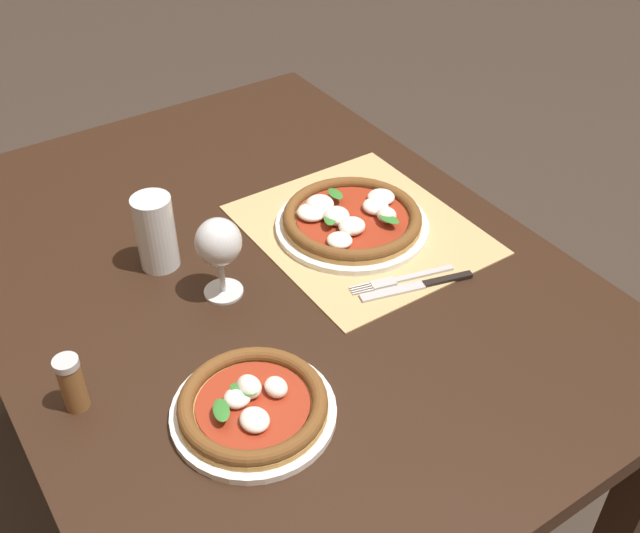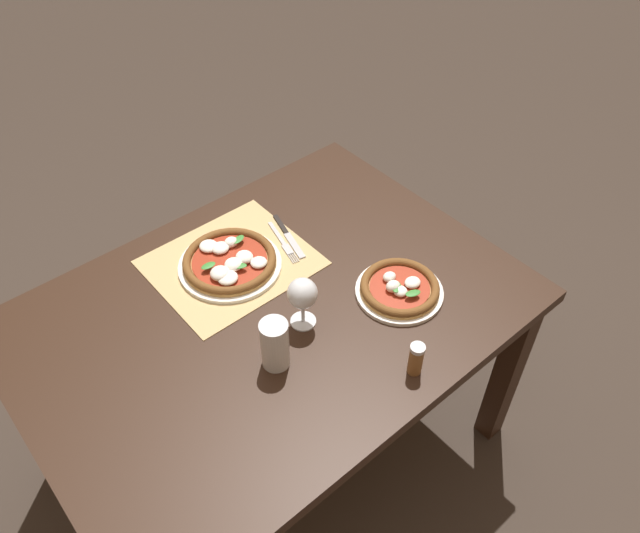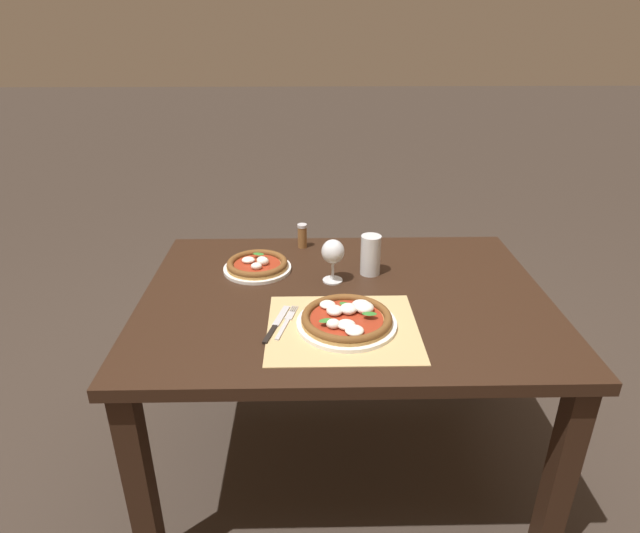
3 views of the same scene
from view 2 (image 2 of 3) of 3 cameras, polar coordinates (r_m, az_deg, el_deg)
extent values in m
plane|color=#382D26|center=(2.33, -3.50, -15.99)|extent=(24.00, 24.00, 0.00)
cube|color=black|center=(1.74, -4.53, -4.22)|extent=(1.35, 0.99, 0.04)
cube|color=black|center=(2.51, 1.09, 2.77)|extent=(0.07, 0.07, 0.70)
cube|color=black|center=(2.17, -24.59, -11.67)|extent=(0.07, 0.07, 0.70)
cube|color=black|center=(2.15, 16.76, -9.16)|extent=(0.07, 0.07, 0.70)
cube|color=tan|center=(1.86, -8.11, 0.36)|extent=(0.45, 0.39, 0.00)
cylinder|color=white|center=(1.84, -8.22, 0.14)|extent=(0.30, 0.30, 0.01)
cylinder|color=tan|center=(1.83, -8.25, 0.38)|extent=(0.27, 0.27, 0.01)
torus|color=brown|center=(1.82, -8.28, 0.60)|extent=(0.27, 0.27, 0.02)
cylinder|color=maroon|center=(1.83, -8.27, 0.53)|extent=(0.22, 0.22, 0.00)
ellipsoid|color=white|center=(1.85, -9.10, 1.69)|extent=(0.05, 0.05, 0.02)
ellipsoid|color=white|center=(1.86, -8.13, 2.22)|extent=(0.04, 0.04, 0.03)
ellipsoid|color=white|center=(1.79, -7.88, 0.20)|extent=(0.05, 0.05, 0.03)
ellipsoid|color=white|center=(1.80, -5.62, 0.37)|extent=(0.05, 0.05, 0.02)
ellipsoid|color=white|center=(1.76, -8.45, -1.02)|extent=(0.06, 0.06, 0.02)
ellipsoid|color=white|center=(1.81, -6.93, 0.87)|extent=(0.05, 0.05, 0.03)
ellipsoid|color=white|center=(1.77, -9.13, -0.62)|extent=(0.06, 0.06, 0.03)
ellipsoid|color=white|center=(1.87, -10.15, 1.85)|extent=(0.05, 0.06, 0.02)
ellipsoid|color=#337A2D|center=(1.86, -7.48, 2.48)|extent=(0.05, 0.04, 0.00)
ellipsoid|color=#337A2D|center=(1.79, -10.18, 0.09)|extent=(0.05, 0.03, 0.00)
ellipsoid|color=#337A2D|center=(1.78, -7.41, 0.07)|extent=(0.05, 0.05, 0.00)
cylinder|color=white|center=(1.76, 7.25, -2.31)|extent=(0.25, 0.25, 0.01)
cylinder|color=tan|center=(1.75, 7.28, -2.06)|extent=(0.22, 0.22, 0.01)
torus|color=brown|center=(1.75, 7.31, -1.84)|extent=(0.22, 0.22, 0.02)
cylinder|color=maroon|center=(1.75, 7.30, -1.92)|extent=(0.17, 0.17, 0.00)
ellipsoid|color=white|center=(1.76, 6.36, -0.95)|extent=(0.04, 0.03, 0.03)
ellipsoid|color=white|center=(1.73, 6.68, -1.81)|extent=(0.04, 0.04, 0.03)
ellipsoid|color=white|center=(1.73, 7.35, -2.25)|extent=(0.04, 0.04, 0.02)
ellipsoid|color=white|center=(1.75, 8.46, -1.46)|extent=(0.05, 0.04, 0.02)
ellipsoid|color=#337A2D|center=(1.71, 8.50, -2.43)|extent=(0.05, 0.04, 0.00)
ellipsoid|color=#337A2D|center=(1.72, 7.01, -1.85)|extent=(0.05, 0.05, 0.00)
cylinder|color=silver|center=(1.68, -1.54, -5.02)|extent=(0.07, 0.07, 0.00)
cylinder|color=silver|center=(1.65, -1.57, -4.24)|extent=(0.01, 0.01, 0.06)
ellipsoid|color=silver|center=(1.60, -1.62, -2.47)|extent=(0.08, 0.08, 0.08)
ellipsoid|color=#AD5B14|center=(1.61, -1.61, -2.71)|extent=(0.07, 0.07, 0.05)
cylinder|color=silver|center=(1.55, -4.15, -7.10)|extent=(0.07, 0.07, 0.15)
cylinder|color=black|center=(1.56, -4.12, -7.43)|extent=(0.07, 0.07, 0.12)
cylinder|color=silver|center=(1.51, -4.25, -5.89)|extent=(0.07, 0.07, 0.02)
cube|color=#B7B7BC|center=(1.93, -3.95, 3.03)|extent=(0.04, 0.11, 0.00)
cube|color=#B7B7BC|center=(1.87, -2.98, 1.58)|extent=(0.03, 0.05, 0.00)
cylinder|color=#B7B7BC|center=(1.84, -2.69, 0.68)|extent=(0.01, 0.04, 0.00)
cylinder|color=#B7B7BC|center=(1.85, -2.52, 0.74)|extent=(0.01, 0.04, 0.00)
cylinder|color=#B7B7BC|center=(1.85, -2.35, 0.80)|extent=(0.01, 0.04, 0.00)
cylinder|color=#B7B7BC|center=(1.85, -2.18, 0.86)|extent=(0.01, 0.04, 0.00)
cube|color=black|center=(1.96, -3.60, 3.86)|extent=(0.04, 0.10, 0.01)
cube|color=#B7B7BC|center=(1.89, -2.34, 1.93)|extent=(0.05, 0.12, 0.00)
cylinder|color=brown|center=(1.57, 8.74, -8.49)|extent=(0.04, 0.04, 0.08)
cylinder|color=#BCBCC1|center=(1.53, 8.93, -7.39)|extent=(0.04, 0.04, 0.01)
camera|label=1|loc=(1.71, 36.19, 23.13)|focal=42.00mm
camera|label=3|loc=(2.67, -27.95, 31.13)|focal=30.00mm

